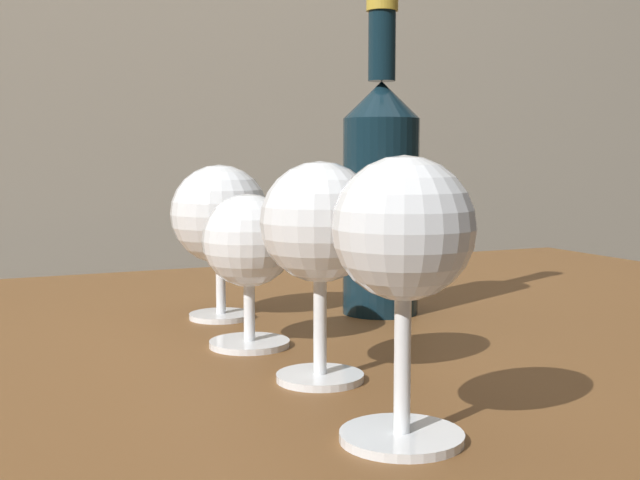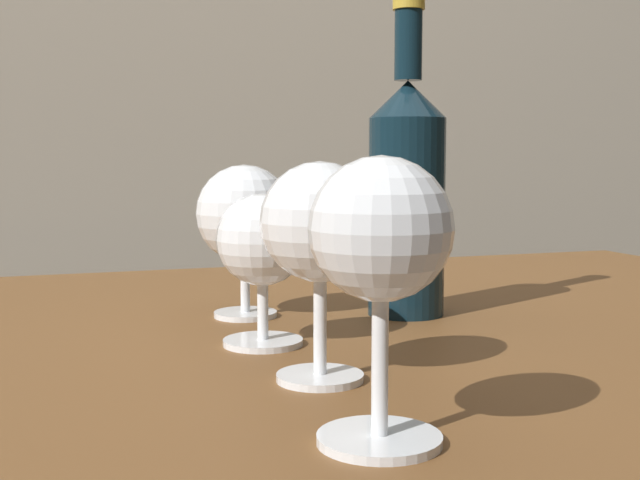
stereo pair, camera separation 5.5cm
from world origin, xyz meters
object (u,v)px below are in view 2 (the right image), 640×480
object	(u,v)px
wine_glass_chardonnay	(320,228)
wine_glass_pinot	(262,245)
wine_bottle	(407,192)
wine_glass_rose	(381,238)
wine_glass_white	(245,216)

from	to	relation	value
wine_glass_chardonnay	wine_glass_pinot	distance (m)	0.12
wine_glass_pinot	wine_bottle	distance (m)	0.19
wine_glass_rose	wine_glass_white	distance (m)	0.36
wine_glass_rose	wine_glass_chardonnay	world-z (taller)	wine_glass_rose
wine_glass_white	wine_glass_pinot	bearing A→B (deg)	-96.93
wine_glass_white	wine_glass_rose	bearing A→B (deg)	-92.38
wine_glass_pinot	wine_glass_white	bearing A→B (deg)	83.07
wine_glass_rose	wine_glass_chardonnay	size ratio (longest dim) A/B	1.03
wine_glass_pinot	wine_bottle	bearing A→B (deg)	26.56
wine_glass_pinot	wine_glass_rose	bearing A→B (deg)	-90.13
wine_glass_pinot	wine_glass_white	distance (m)	0.12
wine_glass_chardonnay	wine_glass_pinot	size ratio (longest dim) A/B	1.22
wine_glass_rose	wine_glass_white	bearing A→B (deg)	87.62
wine_glass_pinot	wine_glass_white	size ratio (longest dim) A/B	0.85
wine_glass_pinot	wine_glass_chardonnay	bearing A→B (deg)	-85.39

